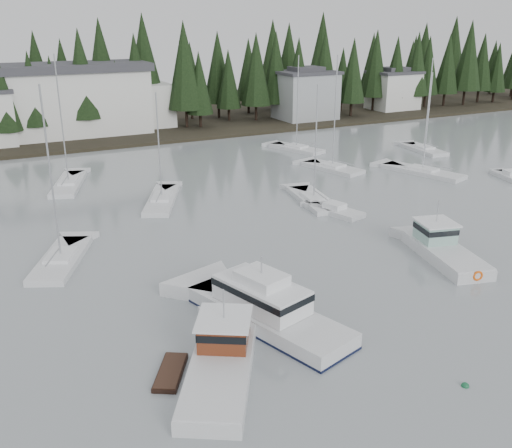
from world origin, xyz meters
The scene contains 19 objects.
far_shore_land centered at (0.00, 97.00, 0.00)m, with size 240.00×54.00×1.00m, color black.
conifer_treeline centered at (0.00, 86.00, 0.00)m, with size 200.00×22.00×20.00m, color black, non-canonical shape.
house_east_a centered at (36.00, 78.00, 4.90)m, with size 10.60×8.48×9.25m.
house_east_b centered at (58.00, 80.00, 4.40)m, with size 9.54×7.42×8.25m.
harbor_inn centered at (-2.96, 82.34, 5.78)m, with size 29.50×11.50×10.90m.
lobster_boat_brown centered at (-9.82, 12.52, 0.54)m, with size 7.70×9.89×4.75m.
cabin_cruiser_center centered at (-5.13, 16.06, 0.75)m, with size 6.82×12.19×5.00m.
lobster_boat_teal centered at (12.11, 18.72, 0.59)m, with size 5.27×9.39×4.95m.
sailboat_0 centered at (10.91, 35.64, 0.06)m, with size 4.47×9.34×12.42m.
sailboat_4 centered at (-14.93, 31.43, 0.08)m, with size 6.27×9.15×14.11m.
sailboat_5 centered at (21.96, 57.57, 0.08)m, with size 5.35×8.95×13.69m.
sailboat_6 centered at (37.83, 48.75, 0.08)m, with size 3.85×8.37×13.39m.
sailboat_7 centered at (20.19, 45.85, 0.08)m, with size 4.90×8.61×14.37m.
sailboat_8 centered at (28.97, 39.32, 0.06)m, with size 5.75×10.67×12.57m.
sailboat_9 centered at (-3.06, 42.73, 0.06)m, with size 6.71×10.18×11.68m.
sailboat_11 centered at (-10.54, 53.31, 0.08)m, with size 5.90×10.49×14.93m.
runabout_1 centered at (10.80, 31.74, 0.13)m, with size 3.74×6.31×1.42m.
runabout_2 centered at (36.56, 32.67, 0.13)m, with size 3.43×5.41×1.42m.
mooring_buoy_green centered at (0.92, 5.53, 0.00)m, with size 0.42×0.42×0.42m, color #145933.
Camera 1 is at (-19.96, -11.61, 17.85)m, focal length 40.00 mm.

